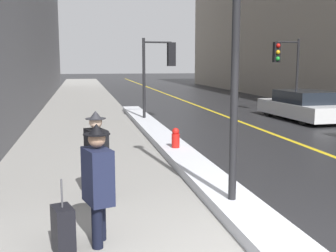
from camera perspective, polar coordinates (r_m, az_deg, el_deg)
sidewalk_slab at (r=19.34m, az=-11.32°, el=1.62°), size 4.00×80.00×0.01m
road_centre_stripe at (r=20.28m, az=5.89°, el=2.05°), size 0.16×80.00×0.00m
snow_bank_curb at (r=11.82m, az=-0.13°, el=-2.18°), size 0.76×17.65×0.20m
building_facade_right at (r=30.49m, az=18.83°, el=15.69°), size 6.00×36.00×12.56m
lamp_post at (r=6.48m, az=9.25°, el=15.54°), size 0.28×0.28×5.24m
traffic_light_near at (r=16.31m, az=-0.85°, el=8.61°), size 1.31×0.39×3.21m
traffic_light_far at (r=19.94m, az=15.48°, el=8.63°), size 1.31×0.35×3.36m
pedestrian_with_shoulder_bag at (r=5.42m, az=-9.53°, el=-7.20°), size 0.41×0.72×1.58m
pedestrian_nearside at (r=7.03m, az=-9.67°, el=-3.63°), size 0.40×0.53×1.54m
parked_car_white at (r=17.89m, az=17.92°, el=2.60°), size 2.09×4.51×1.18m
rolling_suitcase at (r=5.41m, az=-14.01°, el=-13.60°), size 0.31×0.41×0.95m
fire_hydrant at (r=10.55m, az=1.03°, el=-2.15°), size 0.20×0.20×0.70m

